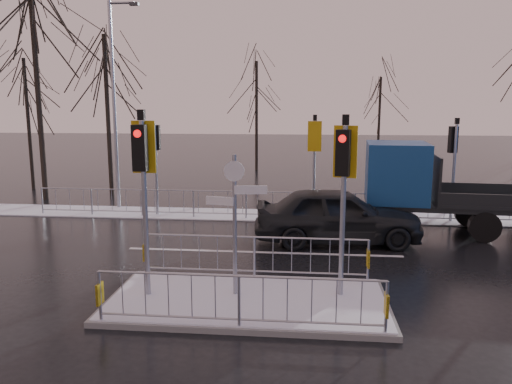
# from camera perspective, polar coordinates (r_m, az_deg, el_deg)

# --- Properties ---
(ground) EXTENTS (120.00, 120.00, 0.00)m
(ground) POSITION_cam_1_polar(r_m,az_deg,el_deg) (11.04, -0.95, -12.67)
(ground) COLOR black
(ground) RESTS_ON ground
(snow_verge) EXTENTS (30.00, 2.00, 0.04)m
(snow_verge) POSITION_cam_1_polar(r_m,az_deg,el_deg) (19.22, 2.04, -2.69)
(snow_verge) COLOR white
(snow_verge) RESTS_ON ground
(lane_markings) EXTENTS (8.00, 11.38, 0.01)m
(lane_markings) POSITION_cam_1_polar(r_m,az_deg,el_deg) (10.73, -1.17, -13.34)
(lane_markings) COLOR silver
(lane_markings) RESTS_ON ground
(traffic_island) EXTENTS (6.00, 3.04, 4.15)m
(traffic_island) POSITION_cam_1_polar(r_m,az_deg,el_deg) (10.91, -1.01, -10.75)
(traffic_island) COLOR slate
(traffic_island) RESTS_ON ground
(far_kerb_fixtures) EXTENTS (18.00, 0.65, 3.83)m
(far_kerb_fixtures) POSITION_cam_1_polar(r_m,az_deg,el_deg) (18.51, 2.86, -0.04)
(far_kerb_fixtures) COLOR #8F949D
(far_kerb_fixtures) RESTS_ON ground
(car_far_lane) EXTENTS (5.24, 2.42, 1.74)m
(car_far_lane) POSITION_cam_1_polar(r_m,az_deg,el_deg) (15.62, 9.30, -2.62)
(car_far_lane) COLOR black
(car_far_lane) RESTS_ON ground
(flatbed_truck) EXTENTS (6.61, 2.85, 2.99)m
(flatbed_truck) POSITION_cam_1_polar(r_m,az_deg,el_deg) (17.53, 18.67, 0.76)
(flatbed_truck) COLOR black
(flatbed_truck) RESTS_ON ground
(tree_near_a) EXTENTS (4.75, 4.75, 8.97)m
(tree_near_a) POSITION_cam_1_polar(r_m,az_deg,el_deg) (24.20, -23.88, 13.61)
(tree_near_a) COLOR black
(tree_near_a) RESTS_ON ground
(tree_near_b) EXTENTS (4.00, 4.00, 7.55)m
(tree_near_b) POSITION_cam_1_polar(r_m,az_deg,el_deg) (24.42, -16.74, 11.73)
(tree_near_b) COLOR black
(tree_near_b) RESTS_ON ground
(tree_near_c) EXTENTS (3.50, 3.50, 6.61)m
(tree_near_c) POSITION_cam_1_polar(r_m,az_deg,el_deg) (27.30, -24.75, 9.67)
(tree_near_c) COLOR black
(tree_near_c) RESTS_ON ground
(tree_far_a) EXTENTS (3.75, 3.75, 7.08)m
(tree_far_a) POSITION_cam_1_polar(r_m,az_deg,el_deg) (32.27, 0.06, 11.08)
(tree_far_a) COLOR black
(tree_far_a) RESTS_ON ground
(tree_far_b) EXTENTS (3.25, 3.25, 6.14)m
(tree_far_b) POSITION_cam_1_polar(r_m,az_deg,el_deg) (34.45, 13.96, 9.65)
(tree_far_b) COLOR black
(tree_far_b) RESTS_ON ground
(street_lamp_left) EXTENTS (1.25, 0.18, 8.20)m
(street_lamp_left) POSITION_cam_1_polar(r_m,az_deg,el_deg) (21.04, -15.77, 10.32)
(street_lamp_left) COLOR #8F949D
(street_lamp_left) RESTS_ON ground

